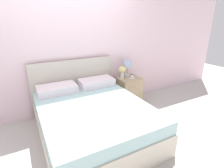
% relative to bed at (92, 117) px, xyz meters
% --- Properties ---
extents(ground_plane, '(12.00, 12.00, 0.00)m').
position_rel_bed_xyz_m(ground_plane, '(0.00, 0.88, -0.29)').
color(ground_plane, '#BCB7B2').
extents(wall_back, '(8.00, 0.06, 2.60)m').
position_rel_bed_xyz_m(wall_back, '(0.00, 0.95, 1.01)').
color(wall_back, silver).
rests_on(wall_back, ground_plane).
extents(bed, '(1.55, 1.90, 1.02)m').
position_rel_bed_xyz_m(bed, '(0.00, 0.00, 0.00)').
color(bed, beige).
rests_on(bed, ground_plane).
extents(nightstand, '(0.45, 0.46, 0.57)m').
position_rel_bed_xyz_m(nightstand, '(1.11, 0.64, -0.00)').
color(nightstand, tan).
rests_on(nightstand, ground_plane).
extents(table_lamp, '(0.18, 0.18, 0.34)m').
position_rel_bed_xyz_m(table_lamp, '(1.13, 0.74, 0.53)').
color(table_lamp, white).
rests_on(table_lamp, nightstand).
extents(flower_vase, '(0.14, 0.14, 0.25)m').
position_rel_bed_xyz_m(flower_vase, '(0.96, 0.67, 0.44)').
color(flower_vase, white).
rests_on(flower_vase, nightstand).
extents(teacup, '(0.12, 0.12, 0.05)m').
position_rel_bed_xyz_m(teacup, '(1.15, 0.58, 0.31)').
color(teacup, white).
rests_on(teacup, nightstand).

